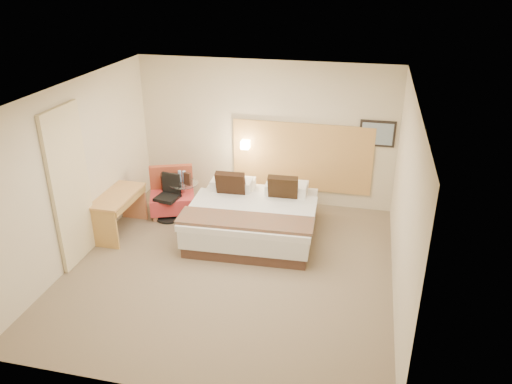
% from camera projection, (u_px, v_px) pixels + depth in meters
% --- Properties ---
extents(floor, '(4.80, 5.00, 0.02)m').
position_uv_depth(floor, '(231.00, 268.00, 7.61)').
color(floor, '#776650').
rests_on(floor, ground).
extents(ceiling, '(4.80, 5.00, 0.02)m').
position_uv_depth(ceiling, '(226.00, 92.00, 6.48)').
color(ceiling, white).
rests_on(ceiling, floor).
extents(wall_back, '(4.80, 0.02, 2.70)m').
position_uv_depth(wall_back, '(265.00, 133.00, 9.27)').
color(wall_back, beige).
rests_on(wall_back, floor).
extents(wall_front, '(4.80, 0.02, 2.70)m').
position_uv_depth(wall_front, '(158.00, 290.00, 4.82)').
color(wall_front, beige).
rests_on(wall_front, floor).
extents(wall_left, '(0.02, 5.00, 2.70)m').
position_uv_depth(wall_left, '(75.00, 172.00, 7.53)').
color(wall_left, beige).
rests_on(wall_left, floor).
extents(wall_right, '(0.02, 5.00, 2.70)m').
position_uv_depth(wall_right, '(405.00, 204.00, 6.56)').
color(wall_right, beige).
rests_on(wall_right, floor).
extents(headboard_panel, '(2.60, 0.04, 1.30)m').
position_uv_depth(headboard_panel, '(302.00, 157.00, 9.26)').
color(headboard_panel, tan).
rests_on(headboard_panel, wall_back).
extents(art_frame, '(0.62, 0.03, 0.47)m').
position_uv_depth(art_frame, '(377.00, 134.00, 8.77)').
color(art_frame, black).
rests_on(art_frame, wall_back).
extents(art_canvas, '(0.54, 0.01, 0.39)m').
position_uv_depth(art_canvas, '(377.00, 134.00, 8.75)').
color(art_canvas, '#748CA0').
rests_on(art_canvas, wall_back).
extents(lamp_arm, '(0.02, 0.12, 0.02)m').
position_uv_depth(lamp_arm, '(246.00, 144.00, 9.34)').
color(lamp_arm, silver).
rests_on(lamp_arm, wall_back).
extents(lamp_shade, '(0.15, 0.15, 0.15)m').
position_uv_depth(lamp_shade, '(245.00, 145.00, 9.29)').
color(lamp_shade, '#FFEDC6').
rests_on(lamp_shade, wall_back).
extents(curtain, '(0.06, 0.90, 2.42)m').
position_uv_depth(curtain, '(70.00, 187.00, 7.36)').
color(curtain, beige).
rests_on(curtain, wall_left).
extents(bottle_a, '(0.08, 0.08, 0.21)m').
position_uv_depth(bottle_a, '(180.00, 176.00, 9.11)').
color(bottle_a, '#96BCE8').
rests_on(bottle_a, side_table).
extents(bottle_b, '(0.08, 0.08, 0.21)m').
position_uv_depth(bottle_b, '(184.00, 176.00, 9.09)').
color(bottle_b, '#9CBEF2').
rests_on(bottle_b, side_table).
extents(menu_folder, '(0.15, 0.09, 0.23)m').
position_uv_depth(menu_folder, '(188.00, 179.00, 8.97)').
color(menu_folder, '#341D15').
rests_on(menu_folder, side_table).
extents(bed, '(2.15, 2.10, 1.01)m').
position_uv_depth(bed, '(254.00, 216.00, 8.43)').
color(bed, '#472E23').
rests_on(bed, floor).
extents(lounge_chair, '(0.99, 0.93, 0.83)m').
position_uv_depth(lounge_chair, '(172.00, 195.00, 9.19)').
color(lounge_chair, '#B17453').
rests_on(lounge_chair, floor).
extents(side_table, '(0.67, 0.67, 0.58)m').
position_uv_depth(side_table, '(184.00, 196.00, 9.18)').
color(side_table, silver).
rests_on(side_table, floor).
extents(desk, '(0.53, 1.15, 0.71)m').
position_uv_depth(desk, '(119.00, 203.00, 8.38)').
color(desk, tan).
rests_on(desk, floor).
extents(desk_chair, '(0.53, 0.53, 0.82)m').
position_uv_depth(desk_chair, '(169.00, 201.00, 8.96)').
color(desk_chair, black).
rests_on(desk_chair, floor).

